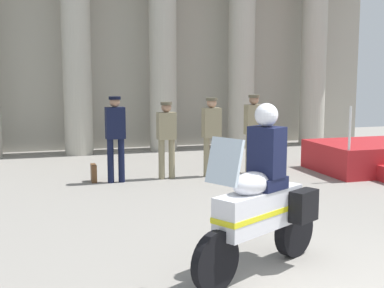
{
  "coord_description": "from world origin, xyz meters",
  "views": [
    {
      "loc": [
        -3.05,
        -4.07,
        2.24
      ],
      "look_at": [
        -0.74,
        3.71,
        1.1
      ],
      "focal_mm": 48.37,
      "sensor_mm": 36.0,
      "label": 1
    }
  ],
  "objects_px": {
    "officer_in_row_0": "(115,132)",
    "motorcycle_with_rider": "(263,202)",
    "officer_in_row_2": "(212,130)",
    "officer_in_row_3": "(254,127)",
    "officer_in_row_1": "(167,134)",
    "briefcase_on_ground": "(94,173)"
  },
  "relations": [
    {
      "from": "motorcycle_with_rider",
      "to": "officer_in_row_1",
      "type": "bearing_deg",
      "value": -121.4
    },
    {
      "from": "motorcycle_with_rider",
      "to": "briefcase_on_ground",
      "type": "distance_m",
      "value": 5.57
    },
    {
      "from": "officer_in_row_1",
      "to": "briefcase_on_ground",
      "type": "distance_m",
      "value": 1.7
    },
    {
      "from": "officer_in_row_0",
      "to": "briefcase_on_ground",
      "type": "xyz_separation_m",
      "value": [
        -0.43,
        0.2,
        -0.85
      ]
    },
    {
      "from": "officer_in_row_2",
      "to": "motorcycle_with_rider",
      "type": "distance_m",
      "value": 5.34
    },
    {
      "from": "officer_in_row_1",
      "to": "officer_in_row_2",
      "type": "height_order",
      "value": "officer_in_row_2"
    },
    {
      "from": "officer_in_row_0",
      "to": "officer_in_row_3",
      "type": "xyz_separation_m",
      "value": [
        3.07,
        0.14,
        -0.01
      ]
    },
    {
      "from": "officer_in_row_1",
      "to": "officer_in_row_3",
      "type": "xyz_separation_m",
      "value": [
        1.99,
        0.07,
        0.07
      ]
    },
    {
      "from": "briefcase_on_ground",
      "to": "officer_in_row_1",
      "type": "bearing_deg",
      "value": -4.81
    },
    {
      "from": "officer_in_row_3",
      "to": "motorcycle_with_rider",
      "type": "relative_size",
      "value": 0.91
    },
    {
      "from": "officer_in_row_3",
      "to": "briefcase_on_ground",
      "type": "relative_size",
      "value": 4.82
    },
    {
      "from": "officer_in_row_1",
      "to": "briefcase_on_ground",
      "type": "height_order",
      "value": "officer_in_row_1"
    },
    {
      "from": "officer_in_row_0",
      "to": "motorcycle_with_rider",
      "type": "relative_size",
      "value": 0.92
    },
    {
      "from": "officer_in_row_2",
      "to": "officer_in_row_3",
      "type": "height_order",
      "value": "officer_in_row_3"
    },
    {
      "from": "officer_in_row_2",
      "to": "motorcycle_with_rider",
      "type": "height_order",
      "value": "motorcycle_with_rider"
    },
    {
      "from": "officer_in_row_2",
      "to": "briefcase_on_ground",
      "type": "relative_size",
      "value": 4.7
    },
    {
      "from": "officer_in_row_1",
      "to": "officer_in_row_3",
      "type": "bearing_deg",
      "value": 178.71
    },
    {
      "from": "officer_in_row_1",
      "to": "officer_in_row_2",
      "type": "distance_m",
      "value": 0.98
    },
    {
      "from": "officer_in_row_1",
      "to": "motorcycle_with_rider",
      "type": "relative_size",
      "value": 0.85
    },
    {
      "from": "officer_in_row_2",
      "to": "briefcase_on_ground",
      "type": "bearing_deg",
      "value": -7.04
    },
    {
      "from": "officer_in_row_0",
      "to": "motorcycle_with_rider",
      "type": "xyz_separation_m",
      "value": [
        0.9,
        -5.18,
        -0.24
      ]
    },
    {
      "from": "officer_in_row_0",
      "to": "officer_in_row_2",
      "type": "xyz_separation_m",
      "value": [
        2.06,
        0.03,
        -0.04
      ]
    }
  ]
}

